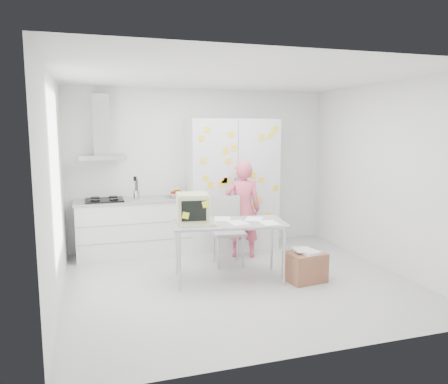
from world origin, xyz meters
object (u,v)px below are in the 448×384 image
object	(u,v)px
desk	(206,215)
chair	(227,226)
person	(243,209)
cardboard_box	(305,266)

from	to	relation	value
desk	chair	xyz separation A→B (m)	(0.51, 0.64, -0.32)
chair	desk	bearing A→B (deg)	-122.92
person	cardboard_box	size ratio (longest dim) A/B	2.88
person	chair	size ratio (longest dim) A/B	1.51
chair	cardboard_box	distance (m)	1.36
person	desk	bearing A→B (deg)	64.72
desk	chair	distance (m)	0.87
chair	cardboard_box	size ratio (longest dim) A/B	1.91
person	cardboard_box	world-z (taller)	person
chair	cardboard_box	xyz separation A→B (m)	(0.76, -1.07, -0.38)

